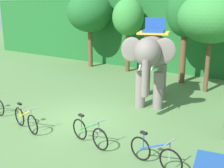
% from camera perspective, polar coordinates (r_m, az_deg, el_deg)
% --- Properties ---
extents(ground_plane, '(80.00, 80.00, 0.00)m').
position_cam_1_polar(ground_plane, '(11.20, -6.53, -6.90)').
color(ground_plane, '#567F47').
extents(foliage_hedge, '(36.00, 6.00, 4.82)m').
position_cam_1_polar(foliage_hedge, '(21.38, 15.73, 10.00)').
color(foliage_hedge, '#1E6028').
rests_on(foliage_hedge, ground).
extents(tree_center_left, '(3.17, 3.17, 5.23)m').
position_cam_1_polar(tree_center_left, '(20.24, -4.59, 14.29)').
color(tree_center_left, brown).
rests_on(tree_center_left, ground).
extents(tree_center, '(2.06, 2.06, 4.77)m').
position_cam_1_polar(tree_center, '(18.63, 3.30, 13.27)').
color(tree_center, brown).
rests_on(tree_center, ground).
extents(tree_right, '(2.14, 2.14, 5.52)m').
position_cam_1_polar(tree_right, '(16.20, 14.82, 14.11)').
color(tree_right, brown).
rests_on(tree_right, ground).
extents(tree_far_right, '(3.25, 3.25, 5.00)m').
position_cam_1_polar(tree_far_right, '(14.66, 19.64, 12.62)').
color(tree_far_right, brown).
rests_on(tree_far_right, ground).
extents(elephant, '(2.80, 4.22, 3.78)m').
position_cam_1_polar(elephant, '(12.34, 8.11, 5.80)').
color(elephant, slate).
rests_on(elephant, ground).
extents(bike_yellow, '(1.68, 0.57, 0.92)m').
position_cam_1_polar(bike_yellow, '(10.45, -17.15, -6.94)').
color(bike_yellow, black).
rests_on(bike_yellow, ground).
extents(bike_green, '(1.69, 0.54, 0.92)m').
position_cam_1_polar(bike_green, '(9.02, -4.62, -9.92)').
color(bike_green, black).
rests_on(bike_green, ground).
extents(bike_blue, '(1.69, 0.52, 0.92)m').
position_cam_1_polar(bike_blue, '(7.93, 8.71, -13.84)').
color(bike_blue, black).
rests_on(bike_blue, ground).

